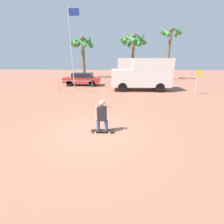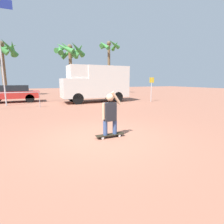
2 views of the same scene
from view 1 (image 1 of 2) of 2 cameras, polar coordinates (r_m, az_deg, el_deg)
The scene contains 11 objects.
ground_plane at distance 6.45m, azimuth -6.05°, elevation -7.47°, with size 80.00×80.00×0.00m, color #935B47.
skateboard at distance 6.33m, azimuth -3.68°, elevation -7.13°, with size 0.95×0.23×0.10m.
person_skateboarder at distance 6.04m, azimuth -3.84°, elevation -0.82°, with size 0.65×0.23×1.39m.
camper_van at distance 15.15m, azimuth 11.27°, elevation 14.30°, with size 5.56×2.12×3.02m.
parked_car_red at distance 18.20m, azimuth -11.29°, elevation 12.32°, with size 4.12×1.71×1.44m.
palm_tree_near_van at distance 24.38m, azimuth 21.25°, elevation 24.96°, with size 2.83×2.86×7.14m.
palm_tree_center_background at distance 24.99m, azimuth 8.19°, elevation 25.28°, with size 4.11×4.11×6.75m.
palm_tree_far_left at distance 25.64m, azimuth -11.18°, elevation 24.15°, with size 3.66×3.73×6.44m.
flagpole at distance 16.07m, azimuth -15.06°, elevation 23.62°, with size 1.04×0.12×7.45m.
street_sign at distance 14.75m, azimuth 29.76°, elevation 10.88°, with size 0.44×0.06×2.08m.
plaza_railing_segment at distance 14.23m, azimuth -13.72°, elevation 10.64°, with size 3.09×0.05×1.08m.
Camera 1 is at (0.94, -5.68, 2.90)m, focal length 24.00 mm.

